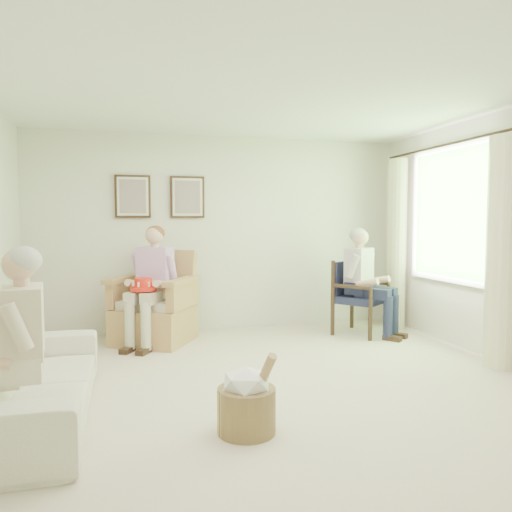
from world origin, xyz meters
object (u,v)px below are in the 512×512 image
wood_armchair (358,294)px  person_sofa (15,337)px  person_wicker (154,276)px  person_dark (364,274)px  red_hat (143,286)px  sofa (31,378)px  hatbox (247,400)px  wicker_armchair (154,313)px

wood_armchair → person_sofa: 4.42m
person_wicker → person_dark: size_ratio=1.03×
person_dark → red_hat: person_dark is taller
sofa → hatbox: bearing=-113.2°
person_wicker → person_sofa: (-1.02, -2.54, -0.09)m
sofa → person_dark: (3.63, 1.86, 0.48)m
person_sofa → person_wicker: bearing=151.8°
person_wicker → person_sofa: bearing=-81.5°
person_dark → person_sofa: bearing=174.8°
wicker_armchair → red_hat: 0.51m
wicker_armchair → hatbox: bearing=-50.4°
red_hat → person_sofa: bearing=-110.4°
wicker_armchair → person_wicker: size_ratio=0.80×
wicker_armchair → wood_armchair: bearing=26.5°
sofa → person_wicker: 2.34m
person_dark → hatbox: person_dark is taller
red_hat → wicker_armchair: bearing=67.2°
wicker_armchair → red_hat: bearing=-82.4°
sofa → person_sofa: person_sofa is taller
wicker_armchair → wood_armchair: size_ratio=1.18×
person_wicker → red_hat: (-0.13, -0.17, -0.09)m
wicker_armchair → person_dark: bearing=23.1°
sofa → person_wicker: size_ratio=1.53×
sofa → person_sofa: (-0.00, -0.50, 0.42)m
red_hat → hatbox: 2.63m
person_wicker → red_hat: 0.23m
person_wicker → wicker_armchair: bearing=120.3°
wood_armchair → sofa: (-3.63, -2.02, -0.20)m
wood_armchair → person_wicker: bearing=141.2°
wood_armchair → red_hat: bearing=144.7°
red_hat → person_dark: bearing=-0.4°
person_wicker → person_dark: 2.62m
person_sofa → red_hat: (0.88, 2.37, 0.00)m
person_dark → person_sofa: size_ratio=1.06×
person_sofa → hatbox: size_ratio=2.14×
wood_armchair → red_hat: wood_armchair is taller
person_wicker → person_dark: (2.62, -0.19, -0.03)m
sofa → hatbox: (1.48, -0.64, -0.08)m
person_dark → red_hat: (-2.75, 0.02, -0.06)m
wood_armchair → person_sofa: size_ratio=0.73×
wood_armchair → person_sofa: bearing=176.5°
wood_armchair → person_wicker: (-2.62, 0.03, 0.30)m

